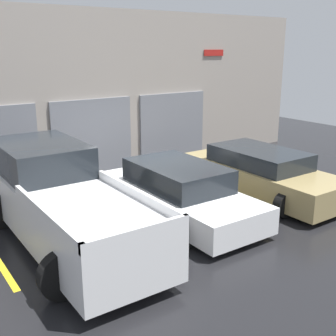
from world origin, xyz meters
TOP-DOWN VIEW (x-y plane):
  - ground_plane at (0.00, 0.00)m, footprint 28.00×28.00m
  - shophouse_building at (-0.01, 3.29)m, footprint 17.08×0.68m
  - pickup_truck at (-2.80, -1.07)m, footprint 2.46×5.57m
  - sedan_white at (0.00, -1.34)m, footprint 2.26×4.56m
  - sedan_side at (2.80, -1.34)m, footprint 2.18×4.79m
  - parking_stripe_far_left at (-4.20, -1.37)m, footprint 0.12×2.20m
  - parking_stripe_left at (-1.40, -1.37)m, footprint 0.12×2.20m
  - parking_stripe_centre at (1.40, -1.37)m, footprint 0.12×2.20m
  - parking_stripe_right at (4.20, -1.37)m, footprint 0.12×2.20m

SIDE VIEW (x-z plane):
  - ground_plane at x=0.00m, z-range 0.00..0.00m
  - parking_stripe_far_left at x=-4.20m, z-range 0.00..0.01m
  - parking_stripe_left at x=-1.40m, z-range 0.00..0.01m
  - parking_stripe_centre at x=1.40m, z-range 0.00..0.01m
  - parking_stripe_right at x=4.20m, z-range 0.00..0.01m
  - sedan_side at x=2.80m, z-range -0.03..1.24m
  - sedan_white at x=0.00m, z-range -0.04..1.25m
  - pickup_truck at x=-2.80m, z-range -0.06..1.86m
  - shophouse_building at x=-0.01m, z-range -0.04..5.07m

